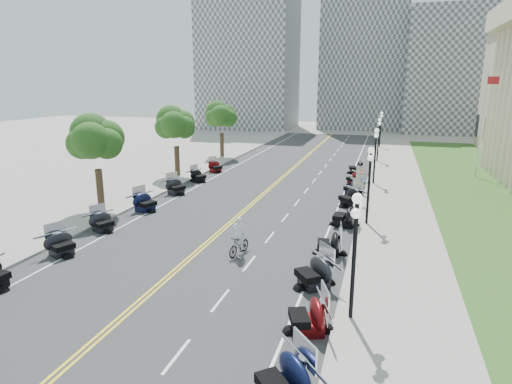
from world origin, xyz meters
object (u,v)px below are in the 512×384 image
(flagpole, at_px, (481,126))
(bicycle, at_px, (239,245))
(cyclist_rider, at_px, (239,220))
(motorcycle_n_3, at_px, (308,314))

(flagpole, distance_m, bicycle, 29.91)
(flagpole, distance_m, cyclist_rider, 29.73)
(flagpole, bearing_deg, cyclist_rider, -121.99)
(flagpole, height_order, bicycle, flagpole)
(flagpole, relative_size, motorcycle_n_3, 4.79)
(motorcycle_n_3, height_order, bicycle, motorcycle_n_3)
(motorcycle_n_3, xyz_separation_m, cyclist_rider, (-4.83, 6.18, 1.25))
(flagpole, height_order, motorcycle_n_3, flagpole)
(flagpole, relative_size, cyclist_rider, 5.62)
(bicycle, distance_m, cyclist_rider, 1.43)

